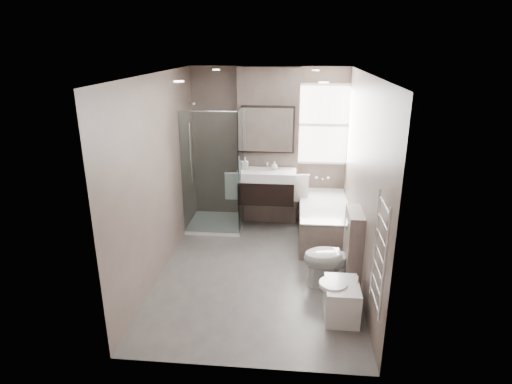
# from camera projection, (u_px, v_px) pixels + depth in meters

# --- Properties ---
(room) EXTENTS (2.70, 3.90, 2.70)m
(room) POSITION_uv_depth(u_px,v_px,m) (259.00, 179.00, 5.46)
(room) COLOR #57534F
(room) RESTS_ON ground
(vanity_pier) EXTENTS (1.00, 0.25, 2.60)m
(vanity_pier) POSITION_uv_depth(u_px,v_px,m) (268.00, 147.00, 7.13)
(vanity_pier) COLOR #63554E
(vanity_pier) RESTS_ON ground
(vanity) EXTENTS (0.95, 0.47, 0.66)m
(vanity) POSITION_uv_depth(u_px,v_px,m) (267.00, 186.00, 6.98)
(vanity) COLOR black
(vanity) RESTS_ON vanity_pier
(mirror_cabinet) EXTENTS (0.86, 0.08, 0.76)m
(mirror_cabinet) POSITION_uv_depth(u_px,v_px,m) (268.00, 130.00, 6.86)
(mirror_cabinet) COLOR black
(mirror_cabinet) RESTS_ON vanity_pier
(towel_left) EXTENTS (0.24, 0.06, 0.44)m
(towel_left) POSITION_uv_depth(u_px,v_px,m) (233.00, 186.00, 7.02)
(towel_left) COLOR white
(towel_left) RESTS_ON vanity_pier
(towel_right) EXTENTS (0.24, 0.06, 0.44)m
(towel_right) POSITION_uv_depth(u_px,v_px,m) (301.00, 188.00, 6.92)
(towel_right) COLOR white
(towel_right) RESTS_ON vanity_pier
(shower_enclosure) EXTENTS (0.90, 0.90, 2.00)m
(shower_enclosure) POSITION_uv_depth(u_px,v_px,m) (221.00, 200.00, 7.06)
(shower_enclosure) COLOR white
(shower_enclosure) RESTS_ON ground
(bathtub) EXTENTS (0.75, 1.60, 0.57)m
(bathtub) POSITION_uv_depth(u_px,v_px,m) (323.00, 219.00, 6.73)
(bathtub) COLOR #63554E
(bathtub) RESTS_ON ground
(window) EXTENTS (0.98, 0.06, 1.33)m
(window) POSITION_uv_depth(u_px,v_px,m) (324.00, 125.00, 7.02)
(window) COLOR white
(window) RESTS_ON room
(toilet) EXTENTS (0.80, 0.52, 0.76)m
(toilet) POSITION_uv_depth(u_px,v_px,m) (333.00, 257.00, 5.40)
(toilet) COLOR white
(toilet) RESTS_ON ground
(cistern_box) EXTENTS (0.19, 0.55, 1.00)m
(cistern_box) POSITION_uv_depth(u_px,v_px,m) (353.00, 248.00, 5.38)
(cistern_box) COLOR #63554E
(cistern_box) RESTS_ON ground
(bidet) EXTENTS (0.45, 0.52, 0.54)m
(bidet) POSITION_uv_depth(u_px,v_px,m) (341.00, 300.00, 4.79)
(bidet) COLOR white
(bidet) RESTS_ON ground
(towel_radiator) EXTENTS (0.03, 0.49, 1.10)m
(towel_radiator) POSITION_uv_depth(u_px,v_px,m) (380.00, 254.00, 3.90)
(towel_radiator) COLOR silver
(towel_radiator) RESTS_ON room
(soap_bottle_a) EXTENTS (0.09, 0.10, 0.21)m
(soap_bottle_a) POSITION_uv_depth(u_px,v_px,m) (245.00, 164.00, 6.90)
(soap_bottle_a) COLOR white
(soap_bottle_a) RESTS_ON vanity
(soap_bottle_b) EXTENTS (0.11, 0.11, 0.14)m
(soap_bottle_b) POSITION_uv_depth(u_px,v_px,m) (274.00, 165.00, 6.92)
(soap_bottle_b) COLOR white
(soap_bottle_b) RESTS_ON vanity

